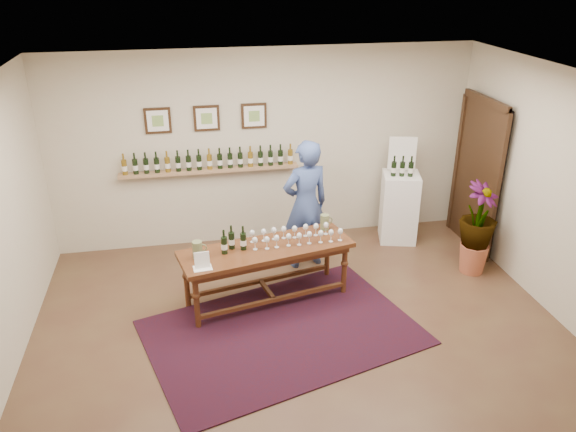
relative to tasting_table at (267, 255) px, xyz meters
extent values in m
plane|color=#4C2D21|center=(0.27, -0.77, -0.62)|extent=(6.00, 6.00, 0.00)
plane|color=beige|center=(0.27, 1.73, 0.78)|extent=(6.00, 0.00, 6.00)
plane|color=beige|center=(0.27, -3.27, 0.78)|extent=(6.00, 0.00, 6.00)
plane|color=beige|center=(3.27, -0.77, 0.78)|extent=(0.00, 5.00, 5.00)
plane|color=white|center=(0.27, -0.77, 2.18)|extent=(6.00, 6.00, 0.00)
cube|color=tan|center=(-0.53, 1.64, 0.53)|extent=(2.50, 0.16, 0.04)
cube|color=black|center=(3.21, 0.93, 0.43)|extent=(0.10, 1.00, 2.10)
cube|color=black|center=(3.16, 0.93, 0.43)|extent=(0.04, 1.12, 2.22)
cube|color=black|center=(-1.18, 1.71, 1.26)|extent=(0.35, 0.03, 0.35)
cube|color=white|center=(-1.18, 1.69, 1.26)|extent=(0.28, 0.01, 0.28)
cube|color=#7EA653|center=(-1.18, 1.69, 1.26)|extent=(0.15, 0.00, 0.15)
cube|color=black|center=(-0.53, 1.71, 1.26)|extent=(0.35, 0.03, 0.35)
cube|color=white|center=(-0.53, 1.69, 1.26)|extent=(0.28, 0.01, 0.28)
cube|color=#7EA653|center=(-0.53, 1.69, 1.26)|extent=(0.15, 0.00, 0.15)
cube|color=black|center=(0.12, 1.71, 1.26)|extent=(0.35, 0.03, 0.35)
cube|color=white|center=(0.12, 1.69, 1.26)|extent=(0.28, 0.01, 0.28)
cube|color=#7EA653|center=(0.12, 1.69, 1.26)|extent=(0.15, 0.00, 0.15)
cube|color=#440C0F|center=(0.06, -0.71, -0.62)|extent=(3.35, 2.68, 0.02)
cube|color=#422010|center=(0.00, 0.00, 0.08)|extent=(2.16, 1.07, 0.06)
cube|color=#422010|center=(0.00, 0.00, 0.02)|extent=(2.03, 0.94, 0.09)
cylinder|color=#422010|center=(-0.87, -0.43, -0.28)|extent=(0.08, 0.08, 0.68)
cylinder|color=#422010|center=(0.97, -0.03, -0.28)|extent=(0.08, 0.08, 0.68)
cylinder|color=#422010|center=(-0.97, 0.03, -0.28)|extent=(0.08, 0.08, 0.68)
cylinder|color=#422010|center=(0.87, 0.43, -0.28)|extent=(0.08, 0.08, 0.68)
cube|color=#422010|center=(0.05, -0.23, -0.49)|extent=(1.85, 0.44, 0.05)
cube|color=#422010|center=(-0.05, 0.23, -0.49)|extent=(1.85, 0.44, 0.05)
cube|color=#422010|center=(0.00, 0.00, -0.49)|extent=(0.14, 0.47, 0.05)
cube|color=white|center=(-0.77, -0.35, 0.20)|extent=(0.22, 0.17, 0.19)
cube|color=white|center=(2.18, 1.27, -0.11)|extent=(0.63, 0.63, 1.03)
cube|color=white|center=(2.21, 1.40, 0.68)|extent=(0.39, 0.12, 0.54)
cone|color=#AA5638|center=(2.82, 0.15, -0.42)|extent=(0.38, 0.38, 0.40)
imported|color=#1D3C18|center=(2.82, 0.15, 0.12)|extent=(0.80, 0.80, 0.69)
imported|color=#384C85|center=(0.65, 0.78, 0.27)|extent=(0.73, 0.56, 1.78)
camera|label=1|loc=(-0.89, -5.84, 3.23)|focal=35.00mm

